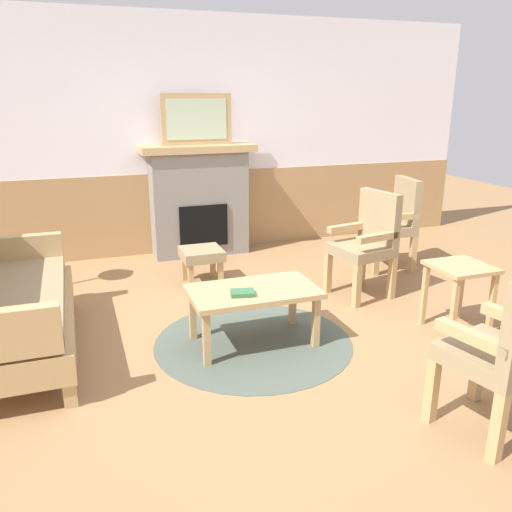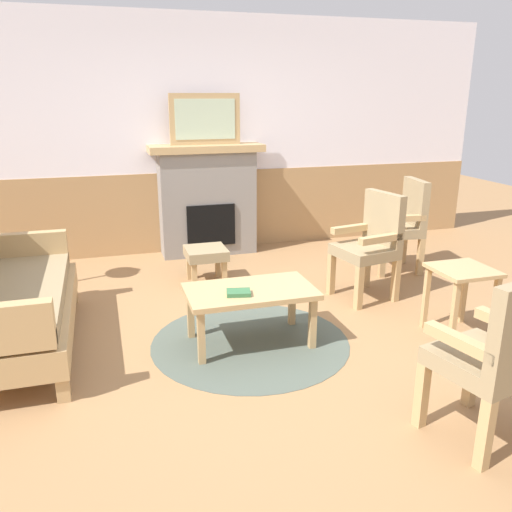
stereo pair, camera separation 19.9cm
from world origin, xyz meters
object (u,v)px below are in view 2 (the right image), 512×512
object	(u,v)px
book_on_table	(239,293)
armchair_front_left	(497,353)
armchair_near_fireplace	(402,221)
fireplace	(207,199)
footstool	(206,255)
side_table	(462,282)
armchair_by_window_left	(371,241)
coffee_table	(250,296)
couch	(14,299)
framed_picture	(205,119)

from	to	relation	value
book_on_table	armchair_front_left	bearing A→B (deg)	-54.39
armchair_near_fireplace	fireplace	bearing A→B (deg)	146.85
footstool	armchair_front_left	size ratio (longest dim) A/B	0.41
fireplace	side_table	xyz separation A→B (m)	(1.44, -2.76, -0.22)
armchair_by_window_left	armchair_front_left	bearing A→B (deg)	-101.22
armchair_by_window_left	side_table	bearing A→B (deg)	-73.13
armchair_front_left	fireplace	bearing A→B (deg)	100.53
armchair_by_window_left	armchair_front_left	distance (m)	2.17
coffee_table	book_on_table	world-z (taller)	book_on_table
armchair_by_window_left	armchair_front_left	world-z (taller)	same
coffee_table	armchair_near_fireplace	distance (m)	2.38
couch	armchair_near_fireplace	bearing A→B (deg)	12.39
framed_picture	coffee_table	bearing A→B (deg)	-94.15
fireplace	couch	world-z (taller)	fireplace
armchair_near_fireplace	armchair_by_window_left	distance (m)	0.93
armchair_by_window_left	side_table	world-z (taller)	armchair_by_window_left
armchair_near_fireplace	framed_picture	bearing A→B (deg)	146.85
book_on_table	armchair_near_fireplace	xyz separation A→B (m)	(2.15, 1.31, 0.08)
armchair_by_window_left	book_on_table	bearing A→B (deg)	-154.11
armchair_front_left	side_table	distance (m)	1.40
book_on_table	armchair_near_fireplace	bearing A→B (deg)	31.48
armchair_front_left	couch	bearing A→B (deg)	143.44
side_table	armchair_by_window_left	bearing A→B (deg)	106.87
armchair_near_fireplace	couch	bearing A→B (deg)	-167.61
side_table	couch	bearing A→B (deg)	167.59
fireplace	armchair_by_window_left	world-z (taller)	fireplace
fireplace	coffee_table	distance (m)	2.46
framed_picture	fireplace	bearing A→B (deg)	-90.00
book_on_table	footstool	size ratio (longest dim) A/B	0.43
coffee_table	armchair_near_fireplace	bearing A→B (deg)	31.05
armchair_front_left	armchair_by_window_left	bearing A→B (deg)	78.78
fireplace	armchair_by_window_left	xyz separation A→B (m)	(1.16, -1.82, -0.11)
side_table	footstool	bearing A→B (deg)	133.91
framed_picture	side_table	bearing A→B (deg)	-62.40
couch	footstool	world-z (taller)	couch
coffee_table	framed_picture	bearing A→B (deg)	85.85
fireplace	armchair_front_left	size ratio (longest dim) A/B	1.33
footstool	framed_picture	bearing A→B (deg)	77.22
couch	book_on_table	size ratio (longest dim) A/B	10.47
framed_picture	footstool	size ratio (longest dim) A/B	2.00
fireplace	book_on_table	bearing A→B (deg)	-96.53
footstool	armchair_front_left	xyz separation A→B (m)	(0.97, -2.94, 0.25)
fireplace	coffee_table	world-z (taller)	fireplace
fireplace	framed_picture	xyz separation A→B (m)	(0.00, 0.00, 0.91)
framed_picture	book_on_table	xyz separation A→B (m)	(-0.29, -2.53, -1.10)
armchair_near_fireplace	book_on_table	bearing A→B (deg)	-148.52
footstool	side_table	world-z (taller)	side_table
armchair_near_fireplace	coffee_table	bearing A→B (deg)	-148.95
coffee_table	side_table	distance (m)	1.65
couch	book_on_table	distance (m)	1.65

